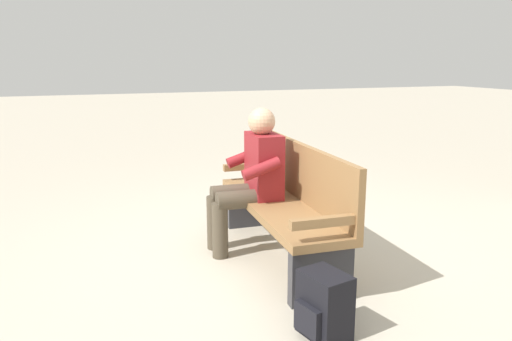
% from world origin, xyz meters
% --- Properties ---
extents(ground_plane, '(40.00, 40.00, 0.00)m').
position_xyz_m(ground_plane, '(0.00, 0.00, 0.00)').
color(ground_plane, '#B7AD99').
extents(bench_near, '(1.83, 0.59, 0.90)m').
position_xyz_m(bench_near, '(-0.00, -0.07, 0.46)').
color(bench_near, olive).
rests_on(bench_near, ground).
extents(person_seated, '(0.59, 0.59, 1.18)m').
position_xyz_m(person_seated, '(0.25, 0.15, 0.63)').
color(person_seated, maroon).
rests_on(person_seated, ground).
extents(backpack, '(0.32, 0.29, 0.38)m').
position_xyz_m(backpack, '(-1.17, 0.23, 0.19)').
color(backpack, black).
rests_on(backpack, ground).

